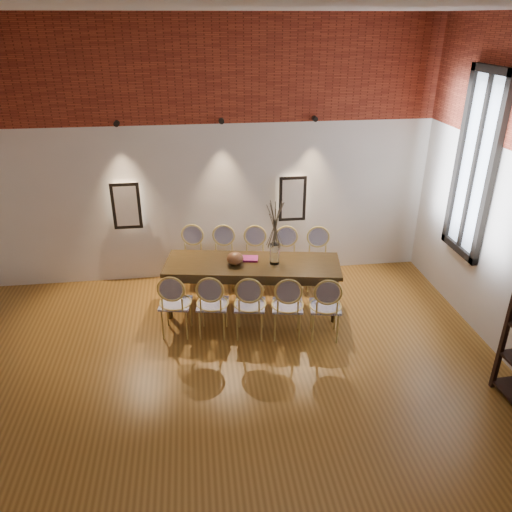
{
  "coord_description": "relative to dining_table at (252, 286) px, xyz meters",
  "views": [
    {
      "loc": [
        -0.26,
        -4.01,
        3.93
      ],
      "look_at": [
        0.52,
        1.92,
        1.05
      ],
      "focal_mm": 35.0,
      "sensor_mm": 36.0,
      "label": 1
    }
  ],
  "objects": [
    {
      "name": "floor",
      "position": [
        -0.52,
        -2.32,
        -0.39
      ],
      "size": [
        7.0,
        7.0,
        0.02
      ],
      "primitive_type": "cube",
      "color": "#8D5E24",
      "rests_on": "ground"
    },
    {
      "name": "ceiling",
      "position": [
        -0.52,
        -2.32,
        3.63
      ],
      "size": [
        7.0,
        7.0,
        0.02
      ],
      "primitive_type": "cube",
      "color": "silver",
      "rests_on": "ground"
    },
    {
      "name": "wall_back",
      "position": [
        -0.52,
        1.23,
        1.62
      ],
      "size": [
        7.0,
        0.1,
        4.0
      ],
      "primitive_type": "cube",
      "color": "silver",
      "rests_on": "ground"
    },
    {
      "name": "brick_band_back",
      "position": [
        -0.52,
        1.16,
        2.88
      ],
      "size": [
        7.0,
        0.02,
        1.5
      ],
      "primitive_type": "cube",
      "color": "maroon",
      "rests_on": "ground"
    },
    {
      "name": "brick_band_front",
      "position": [
        -0.52,
        -5.8,
        2.88
      ],
      "size": [
        7.0,
        0.02,
        1.5
      ],
      "primitive_type": "cube",
      "color": "maroon",
      "rests_on": "ground"
    },
    {
      "name": "niche_left",
      "position": [
        -1.82,
        1.13,
        0.93
      ],
      "size": [
        0.36,
        0.06,
        0.66
      ],
      "primitive_type": "cube",
      "color": "#FFEAC6",
      "rests_on": "wall_back"
    },
    {
      "name": "niche_right",
      "position": [
        0.78,
        1.13,
        0.93
      ],
      "size": [
        0.36,
        0.06,
        0.66
      ],
      "primitive_type": "cube",
      "color": "#FFEAC6",
      "rests_on": "wall_back"
    },
    {
      "name": "spot_fixture_left",
      "position": [
        -1.82,
        1.1,
        2.17
      ],
      "size": [
        0.08,
        0.1,
        0.08
      ],
      "primitive_type": "cylinder",
      "rotation": [
        1.57,
        0.0,
        0.0
      ],
      "color": "black",
      "rests_on": "wall_back"
    },
    {
      "name": "spot_fixture_mid",
      "position": [
        -0.32,
        1.1,
        2.17
      ],
      "size": [
        0.08,
        0.1,
        0.08
      ],
      "primitive_type": "cylinder",
      "rotation": [
        1.57,
        0.0,
        0.0
      ],
      "color": "black",
      "rests_on": "wall_back"
    },
    {
      "name": "spot_fixture_right",
      "position": [
        1.08,
        1.1,
        2.17
      ],
      "size": [
        0.08,
        0.1,
        0.08
      ],
      "primitive_type": "cylinder",
      "rotation": [
        1.57,
        0.0,
        0.0
      ],
      "color": "black",
      "rests_on": "wall_back"
    },
    {
      "name": "window_glass",
      "position": [
        2.94,
        -0.32,
        1.77
      ],
      "size": [
        0.02,
        0.78,
        2.38
      ],
      "primitive_type": "cube",
      "color": "silver",
      "rests_on": "wall_right"
    },
    {
      "name": "window_frame",
      "position": [
        2.92,
        -0.32,
        1.77
      ],
      "size": [
        0.08,
        0.9,
        2.5
      ],
      "primitive_type": "cube",
      "color": "black",
      "rests_on": "wall_right"
    },
    {
      "name": "window_mullion",
      "position": [
        2.92,
        -0.32,
        1.77
      ],
      "size": [
        0.06,
        0.06,
        2.4
      ],
      "primitive_type": "cube",
      "color": "black",
      "rests_on": "wall_right"
    },
    {
      "name": "dining_table",
      "position": [
        0.0,
        0.0,
        0.0
      ],
      "size": [
        2.6,
        1.22,
        0.75
      ],
      "primitive_type": "cube",
      "rotation": [
        0.0,
        0.0,
        -0.17
      ],
      "color": "#34240F",
      "rests_on": "floor"
    },
    {
      "name": "chair_near_a",
      "position": [
        -1.1,
        -0.5,
        0.09
      ],
      "size": [
        0.51,
        0.51,
        0.94
      ],
      "primitive_type": null,
      "rotation": [
        0.0,
        0.0,
        -0.17
      ],
      "color": "tan",
      "rests_on": "floor"
    },
    {
      "name": "chair_near_b",
      "position": [
        -0.61,
        -0.59,
        0.09
      ],
      "size": [
        0.51,
        0.51,
        0.94
      ],
      "primitive_type": null,
      "rotation": [
        0.0,
        0.0,
        -0.17
      ],
      "color": "tan",
      "rests_on": "floor"
    },
    {
      "name": "chair_near_c",
      "position": [
        -0.12,
        -0.67,
        0.09
      ],
      "size": [
        0.51,
        0.51,
        0.94
      ],
      "primitive_type": null,
      "rotation": [
        0.0,
        0.0,
        -0.17
      ],
      "color": "tan",
      "rests_on": "floor"
    },
    {
      "name": "chair_near_d",
      "position": [
        0.38,
        -0.76,
        0.09
      ],
      "size": [
        0.51,
        0.51,
        0.94
      ],
      "primitive_type": null,
      "rotation": [
        0.0,
        0.0,
        -0.17
      ],
      "color": "tan",
      "rests_on": "floor"
    },
    {
      "name": "chair_near_e",
      "position": [
        0.87,
        -0.84,
        0.09
      ],
      "size": [
        0.51,
        0.51,
        0.94
      ],
      "primitive_type": null,
      "rotation": [
        0.0,
        0.0,
        -0.17
      ],
      "color": "tan",
      "rests_on": "floor"
    },
    {
      "name": "chair_far_a",
      "position": [
        -0.87,
        0.84,
        0.09
      ],
      "size": [
        0.51,
        0.51,
        0.94
      ],
      "primitive_type": null,
      "rotation": [
        0.0,
        0.0,
        2.97
      ],
      "color": "tan",
      "rests_on": "floor"
    },
    {
      "name": "chair_far_b",
      "position": [
        -0.38,
        0.76,
        0.09
      ],
      "size": [
        0.51,
        0.51,
        0.94
      ],
      "primitive_type": null,
      "rotation": [
        0.0,
        0.0,
        2.97
      ],
      "color": "tan",
      "rests_on": "floor"
    },
    {
      "name": "chair_far_c",
      "position": [
        0.12,
        0.67,
        0.09
      ],
      "size": [
        0.51,
        0.51,
        0.94
      ],
      "primitive_type": null,
      "rotation": [
        0.0,
        0.0,
        2.97
      ],
      "color": "tan",
      "rests_on": "floor"
    },
    {
      "name": "chair_far_d",
      "position": [
        0.61,
        0.59,
        0.09
      ],
      "size": [
        0.51,
        0.51,
        0.94
      ],
      "primitive_type": null,
      "rotation": [
        0.0,
        0.0,
        2.97
      ],
      "color": "tan",
      "rests_on": "floor"
    },
    {
      "name": "chair_far_e",
      "position": [
        1.1,
        0.5,
        0.09
      ],
      "size": [
        0.51,
        0.51,
        0.94
      ],
      "primitive_type": null,
      "rotation": [
        0.0,
        0.0,
        2.97
      ],
      "color": "tan",
      "rests_on": "floor"
    },
    {
      "name": "vase",
      "position": [
        0.31,
        -0.05,
        0.53
      ],
      "size": [
        0.14,
        0.14,
        0.3
      ],
      "primitive_type": "cylinder",
      "color": "silver",
      "rests_on": "dining_table"
    },
    {
      "name": "dried_branches",
      "position": [
        0.31,
        -0.05,
        0.98
      ],
      "size": [
        0.5,
        0.5,
        0.7
      ],
      "primitive_type": null,
      "color": "#453C2B",
      "rests_on": "vase"
    },
    {
      "name": "bowl",
      "position": [
        -0.25,
        -0.01,
        0.46
      ],
      "size": [
        0.24,
        0.24,
        0.18
      ],
      "primitive_type": "ellipsoid",
      "color": "brown",
      "rests_on": "dining_table"
    },
    {
      "name": "book",
      "position": [
        -0.04,
        0.11,
        0.39
      ],
      "size": [
        0.29,
        0.22,
        0.03
      ],
      "primitive_type": "cube",
      "rotation": [
        0.0,
        0.0,
        -0.17
      ],
      "color": "#861D60",
      "rests_on": "dining_table"
    }
  ]
}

